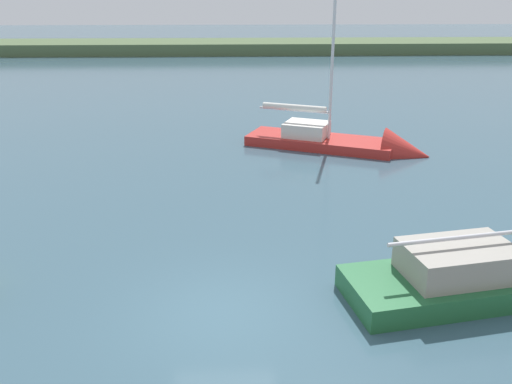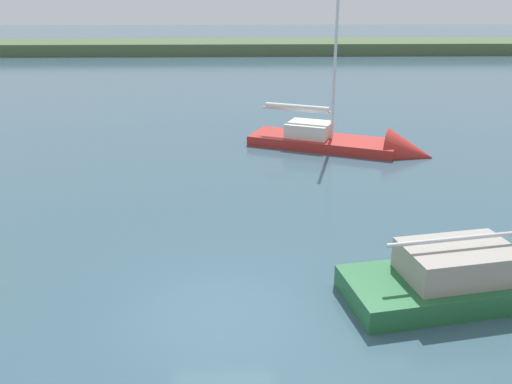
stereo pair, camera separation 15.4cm
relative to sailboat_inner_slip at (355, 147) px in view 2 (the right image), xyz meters
name	(u,v)px [view 2 (the right image)]	position (x,y,z in m)	size (l,w,h in m)	color
ground_plane	(220,314)	(5.46, 12.58, -0.13)	(200.00, 200.00, 0.00)	#385666
far_shoreline	(236,52)	(5.46, -39.05, -0.13)	(180.00, 8.00, 2.40)	#4C603D
sailboat_inner_slip	(355,147)	(0.00, 0.00, 0.00)	(8.11, 5.12, 8.04)	#B22823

